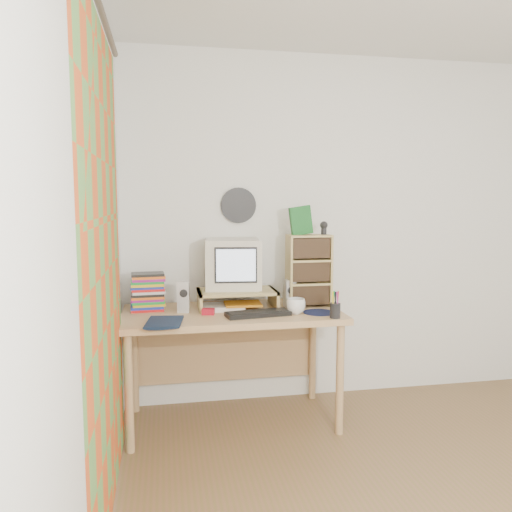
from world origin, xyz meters
name	(u,v)px	position (x,y,z in m)	size (l,w,h in m)	color
back_wall	(361,229)	(0.00, 1.75, 1.25)	(3.50, 3.50, 0.00)	white
left_wall	(76,264)	(-1.75, 0.00, 1.25)	(3.50, 3.50, 0.00)	white
curtain	(105,273)	(-1.71, 0.48, 1.15)	(2.20, 2.20, 0.00)	#CF4E1D
wall_disc	(238,205)	(-0.93, 1.73, 1.43)	(0.25, 0.25, 0.02)	black
desk	(230,329)	(-1.03, 1.44, 0.62)	(1.40, 0.70, 0.75)	tan
monitor_riser	(237,294)	(-0.98, 1.48, 0.84)	(0.52, 0.30, 0.12)	tan
crt_monitor	(233,264)	(-1.00, 1.53, 1.04)	(0.35, 0.35, 0.34)	beige
speaker_left	(183,297)	(-1.34, 1.41, 0.85)	(0.07, 0.07, 0.20)	silver
speaker_right	(290,293)	(-0.63, 1.43, 0.84)	(0.07, 0.07, 0.19)	silver
keyboard	(258,314)	(-0.89, 1.22, 0.76)	(0.40, 0.13, 0.03)	black
dvd_stack	(148,288)	(-1.56, 1.51, 0.90)	(0.21, 0.15, 0.30)	brown
cd_rack	(309,270)	(-0.49, 1.45, 0.99)	(0.29, 0.16, 0.49)	tan
mug	(296,306)	(-0.64, 1.24, 0.80)	(0.12, 0.12, 0.10)	silver
diary	(147,321)	(-1.56, 1.12, 0.77)	(0.25, 0.18, 0.05)	#0E1B33
mousepad	(319,312)	(-0.49, 1.23, 0.75)	(0.20, 0.20, 0.00)	black
pen_cup	(335,308)	(-0.43, 1.08, 0.81)	(0.06, 0.06, 0.13)	black
papers	(230,306)	(-1.03, 1.45, 0.77)	(0.27, 0.20, 0.04)	white
red_box	(208,312)	(-1.19, 1.31, 0.77)	(0.08, 0.05, 0.04)	#B01225
game_box	(301,221)	(-0.55, 1.46, 1.33)	(0.15, 0.03, 0.19)	#1B5F26
webcam	(324,228)	(-0.39, 1.45, 1.28)	(0.05, 0.05, 0.09)	black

